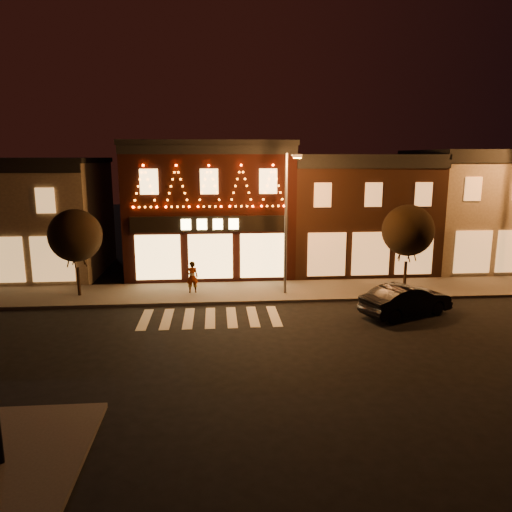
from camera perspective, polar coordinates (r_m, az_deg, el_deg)
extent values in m
plane|color=black|center=(19.14, -5.50, -11.11)|extent=(120.00, 120.00, 0.00)
cube|color=#47423D|center=(26.73, -1.03, -4.23)|extent=(44.00, 4.00, 0.15)
cube|color=brown|center=(34.57, -27.51, 3.87)|extent=(12.00, 8.00, 7.00)
cube|color=black|center=(31.84, -5.38, 5.48)|extent=(10.00, 8.00, 8.00)
cube|color=black|center=(31.67, -5.53, 12.97)|extent=(10.20, 8.20, 0.30)
cube|color=black|center=(27.62, -5.60, 12.34)|extent=(10.00, 0.25, 0.50)
cube|color=black|center=(27.82, -5.44, 3.76)|extent=(9.00, 0.15, 0.90)
cube|color=#FFD87F|center=(27.72, -5.44, 3.74)|extent=(3.40, 0.08, 0.60)
cube|color=#351C12|center=(33.18, 11.32, 4.86)|extent=(9.00, 8.00, 7.20)
cube|color=black|center=(32.97, 11.59, 11.34)|extent=(9.20, 8.20, 0.30)
cube|color=black|center=(29.10, 13.81, 10.45)|extent=(9.00, 0.25, 0.50)
cube|color=brown|center=(36.69, 25.02, 4.86)|extent=(9.00, 8.00, 7.50)
cube|color=black|center=(36.51, 25.55, 10.94)|extent=(9.20, 8.20, 0.30)
cylinder|color=#59595E|center=(25.57, 3.52, 3.66)|extent=(0.15, 0.15, 7.40)
cylinder|color=#59595E|center=(24.64, 4.24, 11.77)|extent=(0.40, 1.47, 0.09)
cube|color=#59595E|center=(23.95, 4.89, 11.65)|extent=(0.51, 0.35, 0.17)
cube|color=orange|center=(23.95, 4.89, 11.41)|extent=(0.38, 0.26, 0.05)
cylinder|color=black|center=(27.33, -20.11, -2.82)|extent=(0.17, 0.17, 1.50)
sphere|color=black|center=(26.85, -20.47, 2.27)|extent=(2.74, 2.74, 2.74)
cylinder|color=black|center=(28.17, 17.12, -2.17)|extent=(0.17, 0.17, 1.53)
sphere|color=black|center=(27.70, 17.43, 2.90)|extent=(2.80, 2.80, 2.80)
imported|color=black|center=(23.99, 17.24, -4.97)|extent=(4.78, 3.17, 1.49)
imported|color=gray|center=(26.35, -7.51, -2.46)|extent=(0.67, 0.48, 1.73)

